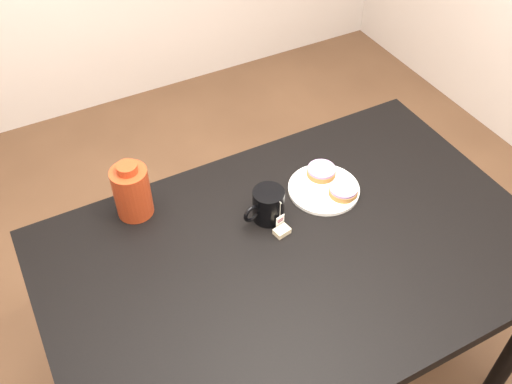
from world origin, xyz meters
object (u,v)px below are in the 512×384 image
(bagel_package, at_px, (132,191))
(bagel_back, at_px, (321,171))
(table, at_px, (295,269))
(plate, at_px, (324,189))
(mug, at_px, (268,205))
(bagel_front, at_px, (343,191))
(teabag_pouch, at_px, (282,231))

(bagel_package, bearing_deg, bagel_back, -13.19)
(table, xyz_separation_m, plate, (0.20, 0.17, 0.09))
(plate, relative_size, mug, 1.52)
(bagel_front, height_order, bagel_package, bagel_package)
(plate, relative_size, bagel_package, 1.19)
(bagel_package, bearing_deg, plate, -19.10)
(plate, distance_m, teabag_pouch, 0.22)
(table, height_order, teabag_pouch, teabag_pouch)
(bagel_back, distance_m, bagel_package, 0.59)
(table, height_order, plate, plate)
(bagel_front, relative_size, bagel_package, 0.65)
(plate, height_order, bagel_package, bagel_package)
(bagel_front, xyz_separation_m, teabag_pouch, (-0.24, -0.04, -0.02))
(bagel_front, bearing_deg, bagel_back, 96.77)
(plate, xyz_separation_m, bagel_back, (0.02, 0.06, 0.02))
(table, bearing_deg, bagel_package, 134.37)
(plate, height_order, teabag_pouch, teabag_pouch)
(bagel_front, distance_m, teabag_pouch, 0.24)
(table, xyz_separation_m, mug, (-0.01, 0.15, 0.14))
(bagel_front, distance_m, bagel_package, 0.63)
(bagel_front, bearing_deg, mug, 172.64)
(plate, bearing_deg, table, -139.75)
(bagel_front, distance_m, mug, 0.25)
(bagel_front, height_order, mug, mug)
(table, relative_size, mug, 9.61)
(table, distance_m, bagel_package, 0.52)
(teabag_pouch, bearing_deg, plate, 24.51)
(bagel_back, xyz_separation_m, teabag_pouch, (-0.23, -0.15, -0.02))
(bagel_back, bearing_deg, mug, -162.63)
(bagel_back, bearing_deg, bagel_package, 166.81)
(plate, bearing_deg, bagel_back, 65.74)
(table, relative_size, bagel_front, 11.55)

